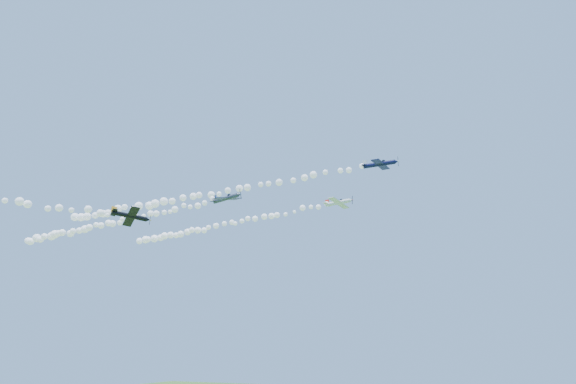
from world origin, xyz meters
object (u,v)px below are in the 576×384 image
at_px(plane_white, 339,202).
at_px(plane_navy, 380,164).
at_px(plane_grey, 227,198).
at_px(plane_black, 131,216).

xyz_separation_m(plane_white, plane_navy, (14.39, -14.93, 2.12)).
relative_size(plane_navy, plane_grey, 0.99).
bearing_deg(plane_black, plane_white, 10.09).
height_order(plane_navy, plane_black, plane_navy).
height_order(plane_white, plane_grey, plane_white).
xyz_separation_m(plane_grey, plane_black, (-4.11, -23.39, -9.36)).
bearing_deg(plane_grey, plane_navy, 16.48).
distance_m(plane_white, plane_grey, 27.71).
height_order(plane_grey, plane_black, plane_grey).
bearing_deg(plane_white, plane_black, -108.27).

